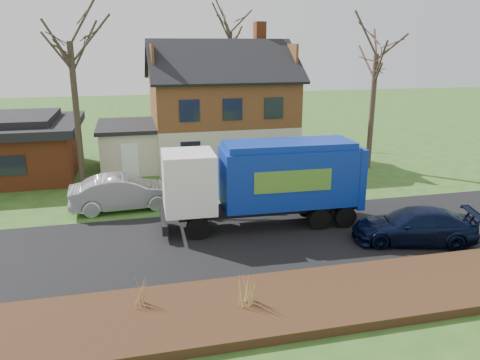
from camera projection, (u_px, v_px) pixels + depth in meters
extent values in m
plane|color=#2A501A|center=(240.00, 240.00, 19.26)|extent=(120.00, 120.00, 0.00)
cube|color=black|center=(240.00, 240.00, 19.26)|extent=(80.00, 7.00, 0.02)
cube|color=black|center=(280.00, 304.00, 14.27)|extent=(80.00, 3.50, 0.30)
cube|color=beige|center=(221.00, 141.00, 32.40)|extent=(9.00, 7.50, 2.70)
cube|color=#583219|center=(220.00, 101.00, 31.64)|extent=(9.00, 7.50, 2.80)
cube|color=brown|center=(260.00, 34.00, 32.02)|extent=(0.70, 0.90, 1.60)
cube|color=beige|center=(129.00, 147.00, 30.57)|extent=(3.50, 5.50, 2.60)
cube|color=black|center=(128.00, 126.00, 30.17)|extent=(3.90, 5.90, 0.24)
cylinder|color=black|center=(198.00, 228.00, 19.26)|extent=(0.97, 0.35, 0.96)
cylinder|color=black|center=(193.00, 212.00, 21.09)|extent=(0.97, 0.35, 0.96)
cylinder|color=black|center=(319.00, 219.00, 20.30)|extent=(0.97, 0.35, 0.96)
cylinder|color=black|center=(304.00, 204.00, 22.13)|extent=(0.97, 0.35, 0.96)
cylinder|color=black|center=(345.00, 217.00, 20.53)|extent=(0.97, 0.35, 0.96)
cylinder|color=black|center=(328.00, 203.00, 22.36)|extent=(0.97, 0.35, 0.96)
cube|color=black|center=(268.00, 208.00, 20.73)|extent=(8.00, 1.35, 0.32)
cube|color=white|center=(189.00, 181.00, 19.65)|extent=(2.20, 2.38, 2.50)
cube|color=black|center=(164.00, 180.00, 19.41)|extent=(0.14, 2.04, 0.83)
cube|color=black|center=(164.00, 221.00, 19.91)|extent=(0.30, 2.32, 0.42)
cube|color=navy|center=(288.00, 176.00, 20.50)|extent=(5.91, 2.49, 2.50)
cube|color=navy|center=(289.00, 145.00, 20.11)|extent=(5.62, 2.20, 0.28)
cube|color=navy|center=(352.00, 174.00, 21.11)|extent=(0.40, 2.37, 2.69)
cube|color=#528A2D|center=(293.00, 181.00, 19.34)|extent=(3.34, 0.14, 0.93)
cube|color=#528A2D|center=(277.00, 167.00, 21.55)|extent=(3.34, 0.14, 0.93)
imported|color=#B8BBC0|center=(124.00, 192.00, 22.71)|extent=(5.24, 2.11, 1.69)
imported|color=black|center=(414.00, 226.00, 18.91)|extent=(5.23, 3.24, 1.42)
cylinder|color=#392F22|center=(77.00, 118.00, 24.96)|extent=(0.33, 0.33, 7.93)
cylinder|color=#453429|center=(372.00, 113.00, 29.63)|extent=(0.33, 0.33, 7.22)
cylinder|color=#3C3124|center=(231.00, 86.00, 39.45)|extent=(0.33, 0.33, 8.78)
cone|color=tan|center=(142.00, 292.00, 13.80)|extent=(0.04, 0.04, 0.89)
cone|color=tan|center=(137.00, 292.00, 13.77)|extent=(0.04, 0.04, 0.89)
cone|color=tan|center=(147.00, 291.00, 13.84)|extent=(0.04, 0.04, 0.89)
cone|color=tan|center=(142.00, 290.00, 13.91)|extent=(0.04, 0.04, 0.89)
cone|color=tan|center=(142.00, 294.00, 13.69)|extent=(0.04, 0.04, 0.89)
cone|color=tan|center=(247.00, 288.00, 13.81)|extent=(0.05, 0.05, 1.08)
cone|color=tan|center=(241.00, 289.00, 13.78)|extent=(0.05, 0.05, 1.08)
cone|color=tan|center=(252.00, 287.00, 13.85)|extent=(0.05, 0.05, 1.08)
cone|color=tan|center=(246.00, 286.00, 13.94)|extent=(0.05, 0.05, 1.08)
cone|color=tan|center=(248.00, 290.00, 13.69)|extent=(0.05, 0.05, 1.08)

